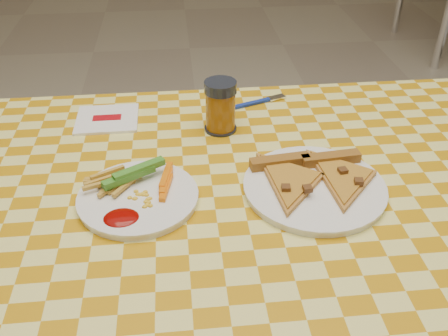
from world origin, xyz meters
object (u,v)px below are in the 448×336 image
(plate_right, at_px, (314,188))
(plate_left, at_px, (138,199))
(drink_glass, at_px, (221,107))
(table, at_px, (241,226))

(plate_right, bearing_deg, plate_left, 179.56)
(plate_left, height_order, plate_right, same)
(plate_left, bearing_deg, drink_glass, 54.30)
(table, distance_m, drink_glass, 0.27)
(plate_left, bearing_deg, plate_right, -0.44)
(drink_glass, bearing_deg, table, -86.29)
(table, bearing_deg, plate_left, 179.42)
(table, height_order, plate_left, plate_left)
(table, relative_size, plate_right, 5.04)
(plate_left, relative_size, plate_right, 0.83)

